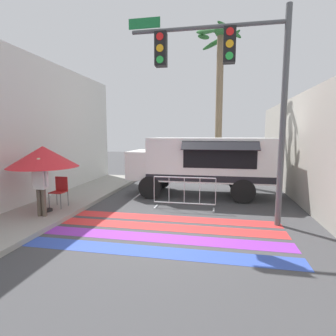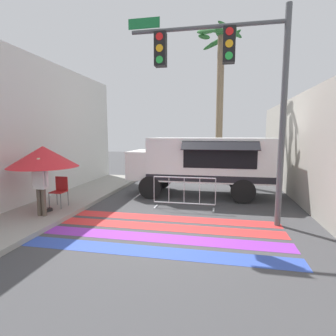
{
  "view_description": "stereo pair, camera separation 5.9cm",
  "coord_description": "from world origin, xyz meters",
  "px_view_note": "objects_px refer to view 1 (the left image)",
  "views": [
    {
      "loc": [
        1.41,
        -6.42,
        2.5
      ],
      "look_at": [
        -0.35,
        2.78,
        1.3
      ],
      "focal_mm": 28.0,
      "sensor_mm": 36.0,
      "label": 1
    },
    {
      "loc": [
        1.47,
        -6.41,
        2.5
      ],
      "look_at": [
        -0.35,
        2.78,
        1.3
      ],
      "focal_mm": 28.0,
      "sensor_mm": 36.0,
      "label": 2
    }
  ],
  "objects_px": {
    "barricade_front": "(184,193)",
    "vendor_person": "(40,183)",
    "food_truck": "(201,160)",
    "folding_chair": "(60,189)",
    "traffic_signal_pole": "(230,73)",
    "palm_tree": "(219,74)",
    "patio_umbrella": "(43,157)"
  },
  "relations": [
    {
      "from": "folding_chair",
      "to": "patio_umbrella",
      "type": "bearing_deg",
      "value": -77.31
    },
    {
      "from": "patio_umbrella",
      "to": "barricade_front",
      "type": "distance_m",
      "value": 4.57
    },
    {
      "from": "food_truck",
      "to": "vendor_person",
      "type": "bearing_deg",
      "value": -136.25
    },
    {
      "from": "barricade_front",
      "to": "palm_tree",
      "type": "bearing_deg",
      "value": 78.81
    },
    {
      "from": "palm_tree",
      "to": "food_truck",
      "type": "bearing_deg",
      "value": -101.88
    },
    {
      "from": "traffic_signal_pole",
      "to": "patio_umbrella",
      "type": "relative_size",
      "value": 2.79
    },
    {
      "from": "food_truck",
      "to": "palm_tree",
      "type": "xyz_separation_m",
      "value": [
        0.64,
        3.02,
        4.05
      ]
    },
    {
      "from": "patio_umbrella",
      "to": "palm_tree",
      "type": "distance_m",
      "value": 9.22
    },
    {
      "from": "vendor_person",
      "to": "barricade_front",
      "type": "distance_m",
      "value": 4.43
    },
    {
      "from": "vendor_person",
      "to": "barricade_front",
      "type": "bearing_deg",
      "value": 39.59
    },
    {
      "from": "barricade_front",
      "to": "patio_umbrella",
      "type": "bearing_deg",
      "value": -159.92
    },
    {
      "from": "folding_chair",
      "to": "barricade_front",
      "type": "relative_size",
      "value": 0.46
    },
    {
      "from": "food_truck",
      "to": "vendor_person",
      "type": "height_order",
      "value": "food_truck"
    },
    {
      "from": "barricade_front",
      "to": "palm_tree",
      "type": "relative_size",
      "value": 0.27
    },
    {
      "from": "food_truck",
      "to": "folding_chair",
      "type": "relative_size",
      "value": 5.98
    },
    {
      "from": "barricade_front",
      "to": "traffic_signal_pole",
      "type": "bearing_deg",
      "value": -39.43
    },
    {
      "from": "vendor_person",
      "to": "traffic_signal_pole",
      "type": "bearing_deg",
      "value": 22.21
    },
    {
      "from": "traffic_signal_pole",
      "to": "vendor_person",
      "type": "relative_size",
      "value": 3.37
    },
    {
      "from": "food_truck",
      "to": "traffic_signal_pole",
      "type": "bearing_deg",
      "value": -73.77
    },
    {
      "from": "patio_umbrella",
      "to": "barricade_front",
      "type": "xyz_separation_m",
      "value": [
        4.12,
        1.51,
        -1.29
      ]
    },
    {
      "from": "folding_chair",
      "to": "food_truck",
      "type": "bearing_deg",
      "value": 57.68
    },
    {
      "from": "folding_chair",
      "to": "barricade_front",
      "type": "bearing_deg",
      "value": 35.42
    },
    {
      "from": "food_truck",
      "to": "barricade_front",
      "type": "bearing_deg",
      "value": -100.24
    },
    {
      "from": "food_truck",
      "to": "traffic_signal_pole",
      "type": "relative_size",
      "value": 1.01
    },
    {
      "from": "traffic_signal_pole",
      "to": "folding_chair",
      "type": "height_order",
      "value": "traffic_signal_pole"
    },
    {
      "from": "patio_umbrella",
      "to": "folding_chair",
      "type": "relative_size",
      "value": 2.11
    },
    {
      "from": "food_truck",
      "to": "folding_chair",
      "type": "bearing_deg",
      "value": -145.0
    },
    {
      "from": "barricade_front",
      "to": "folding_chair",
      "type": "bearing_deg",
      "value": -167.26
    },
    {
      "from": "traffic_signal_pole",
      "to": "vendor_person",
      "type": "height_order",
      "value": "traffic_signal_pole"
    },
    {
      "from": "folding_chair",
      "to": "palm_tree",
      "type": "bearing_deg",
      "value": 73.13
    },
    {
      "from": "folding_chair",
      "to": "vendor_person",
      "type": "xyz_separation_m",
      "value": [
        0.09,
        -1.05,
        0.38
      ]
    },
    {
      "from": "barricade_front",
      "to": "vendor_person",
      "type": "bearing_deg",
      "value": -153.5
    }
  ]
}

